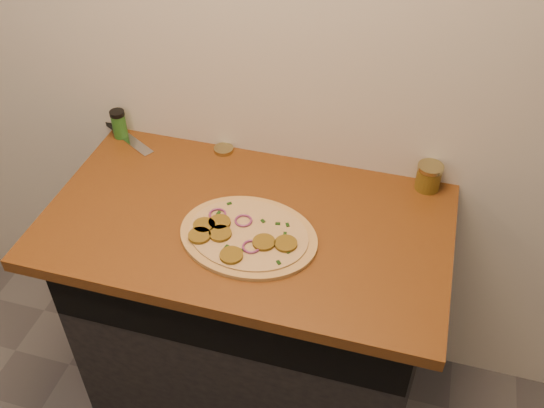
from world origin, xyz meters
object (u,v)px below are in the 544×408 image
(pizza, at_px, (247,235))
(salsa_jar, at_px, (429,177))
(spice_shaker, at_px, (119,124))
(chefs_knife, at_px, (121,133))

(pizza, relative_size, salsa_jar, 5.08)
(pizza, relative_size, spice_shaker, 4.34)
(chefs_knife, xyz_separation_m, spice_shaker, (0.01, -0.01, 0.05))
(spice_shaker, bearing_deg, pizza, -32.33)
(pizza, relative_size, chefs_knife, 1.68)
(pizza, xyz_separation_m, chefs_knife, (-0.58, 0.38, -0.00))
(pizza, xyz_separation_m, spice_shaker, (-0.57, 0.36, 0.04))
(salsa_jar, bearing_deg, pizza, -142.23)
(pizza, height_order, spice_shaker, spice_shaker)
(pizza, bearing_deg, spice_shaker, 147.67)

